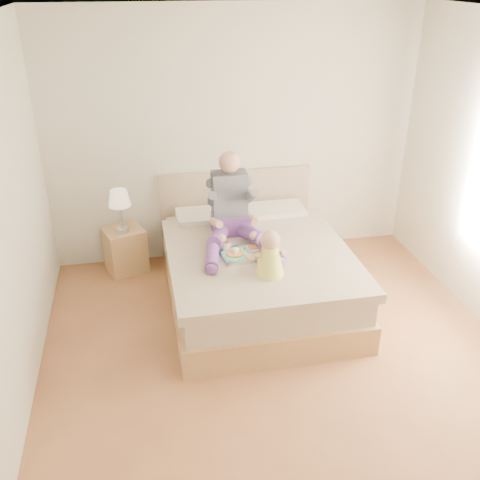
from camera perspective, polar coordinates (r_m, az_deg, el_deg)
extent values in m
cube|color=brown|center=(4.63, 4.53, -13.08)|extent=(4.00, 4.20, 0.01)
cube|color=white|center=(3.56, 6.22, 22.42)|extent=(4.00, 4.20, 0.02)
cube|color=beige|center=(5.82, -0.55, 10.80)|extent=(4.00, 0.02, 2.70)
cube|color=beige|center=(2.32, 20.55, -19.67)|extent=(4.00, 0.02, 2.70)
cube|color=#A07A4B|center=(5.34, 1.69, -5.05)|extent=(1.68, 2.13, 0.28)
cube|color=tan|center=(5.21, 1.73, -2.63)|extent=(1.60, 2.05, 0.24)
cube|color=tan|center=(5.00, 2.14, -1.82)|extent=(1.70, 1.80, 0.09)
cube|color=white|center=(5.72, -3.63, 2.29)|extent=(0.62, 0.40, 0.14)
cube|color=white|center=(5.85, 3.77, 2.90)|extent=(0.62, 0.40, 0.14)
cube|color=gray|center=(6.10, -0.50, 3.09)|extent=(1.70, 0.08, 1.00)
cube|color=#A07A4B|center=(5.94, -12.14, -1.01)|extent=(0.49, 0.47, 0.49)
cylinder|color=silver|center=(5.78, -12.42, 1.08)|extent=(0.12, 0.12, 0.04)
cylinder|color=silver|center=(5.72, -12.56, 2.43)|extent=(0.02, 0.02, 0.26)
cone|color=#FFEAC7|center=(5.64, -12.78, 4.40)|extent=(0.23, 0.23, 0.17)
cube|color=#5E3482|center=(5.35, -1.01, 1.76)|extent=(0.36, 0.29, 0.17)
cube|color=#3D3E46|center=(5.28, -1.14, 4.91)|extent=(0.34, 0.21, 0.46)
sphere|color=tan|center=(5.13, -1.13, 8.33)|extent=(0.21, 0.21, 0.21)
cylinder|color=#5E3482|center=(5.13, -2.26, 0.46)|extent=(0.31, 0.51, 0.21)
cylinder|color=#5E3482|center=(4.80, -2.96, -1.69)|extent=(0.20, 0.45, 0.12)
sphere|color=#5E3482|center=(4.62, -3.06, -3.06)|extent=(0.10, 0.10, 0.10)
cylinder|color=#3D3E46|center=(5.12, -3.00, 4.40)|extent=(0.12, 0.29, 0.23)
cylinder|color=tan|center=(5.03, -2.56, 1.84)|extent=(0.10, 0.30, 0.15)
sphere|color=tan|center=(4.95, -1.98, 0.18)|extent=(0.08, 0.08, 0.08)
cylinder|color=#5E3482|center=(5.17, 1.07, 0.74)|extent=(0.30, 0.51, 0.21)
cylinder|color=#5E3482|center=(4.89, 3.22, -1.14)|extent=(0.19, 0.45, 0.12)
sphere|color=#5E3482|center=(4.73, 4.25, -2.38)|extent=(0.10, 0.10, 0.10)
cylinder|color=#3D3E46|center=(5.18, 1.17, 4.71)|extent=(0.11, 0.29, 0.23)
cylinder|color=tan|center=(5.09, 1.46, 2.16)|extent=(0.10, 0.30, 0.15)
sphere|color=tan|center=(5.00, 1.47, 0.47)|extent=(0.08, 0.08, 0.08)
cube|color=silver|center=(4.93, 0.45, -1.58)|extent=(0.47, 0.39, 0.01)
cylinder|color=#46CBB8|center=(4.91, -0.56, -1.55)|extent=(0.25, 0.25, 0.01)
cylinder|color=#D48D46|center=(4.90, -0.56, -1.39)|extent=(0.17, 0.17, 0.02)
cylinder|color=white|center=(4.98, -1.54, -0.67)|extent=(0.07, 0.07, 0.09)
torus|color=white|center=(4.99, -1.05, -0.58)|extent=(0.02, 0.06, 0.06)
cylinder|color=brown|center=(4.96, -1.54, -0.25)|extent=(0.07, 0.07, 0.01)
cylinder|color=white|center=(5.02, 1.40, -0.91)|extent=(0.14, 0.14, 0.01)
cube|color=#D48D46|center=(5.01, 1.40, -0.77)|extent=(0.09, 0.08, 0.02)
cylinder|color=white|center=(4.85, 1.03, -1.95)|extent=(0.14, 0.14, 0.01)
ellipsoid|color=red|center=(4.84, 1.27, -1.85)|extent=(0.04, 0.03, 0.01)
cylinder|color=white|center=(5.00, 2.11, -0.37)|extent=(0.07, 0.07, 0.11)
cylinder|color=orange|center=(5.00, 2.11, -0.39)|extent=(0.06, 0.06, 0.11)
cylinder|color=white|center=(4.88, 2.42, -1.59)|extent=(0.07, 0.07, 0.04)
cylinder|color=#4C170A|center=(4.88, 2.42, -1.60)|extent=(0.06, 0.06, 0.03)
cone|color=#DFDD46|center=(4.58, 3.18, -2.17)|extent=(0.25, 0.25, 0.27)
sphere|color=tan|center=(4.49, 3.25, 0.04)|extent=(0.17, 0.17, 0.17)
cylinder|color=tan|center=(4.72, 2.23, -2.44)|extent=(0.08, 0.20, 0.07)
sphere|color=tan|center=(4.80, 1.91, -1.90)|extent=(0.05, 0.05, 0.05)
cylinder|color=tan|center=(4.54, 1.95, -1.65)|extent=(0.08, 0.14, 0.12)
cylinder|color=tan|center=(4.74, 3.34, -2.33)|extent=(0.08, 0.20, 0.07)
sphere|color=tan|center=(4.82, 3.12, -1.78)|extent=(0.05, 0.05, 0.05)
cylinder|color=tan|center=(4.59, 4.37, -1.42)|extent=(0.08, 0.14, 0.12)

